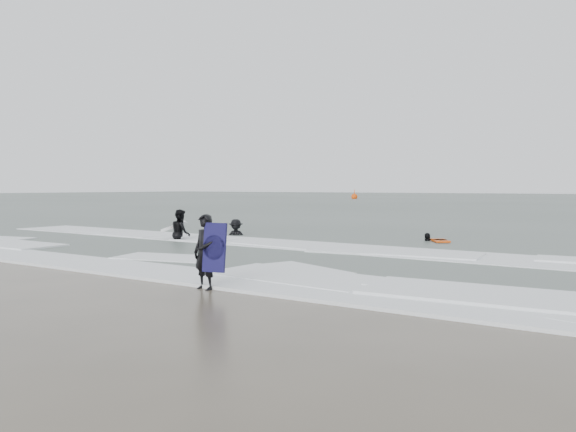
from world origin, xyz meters
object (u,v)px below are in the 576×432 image
Objects in this scene: surfer_wading at (181,242)px; surfer_breaker at (236,237)px; surfer_centre at (205,289)px; surfer_right_near at (428,243)px; buoy at (354,197)px.

surfer_wading is 2.81m from surfer_breaker.
surfer_centre is 11.74m from surfer_breaker.
buoy reaches higher than surfer_right_near.
surfer_breaker is at bearing -15.14° from surfer_right_near.
surfer_breaker is at bearing -66.68° from buoy.
buoy is at bearing -30.02° from surfer_wading.
surfer_centre is at bearing -90.43° from surfer_breaker.
buoy is at bearing 119.86° from surfer_centre.
surfer_centre is at bearing 175.42° from surfer_wading.
surfer_breaker is (0.33, 2.79, 0.00)m from surfer_wading.
surfer_centre is at bearing -64.79° from buoy.
buoy is (-26.94, 66.06, 0.42)m from surfer_wading.
buoy is at bearing -91.00° from surfer_right_near.
surfer_breaker is 0.94× the size of buoy.
buoy is (-34.61, 61.26, 0.42)m from surfer_right_near.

